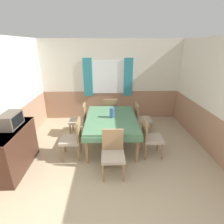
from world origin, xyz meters
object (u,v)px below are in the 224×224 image
chair_left_near (73,137)px  chair_head_near (113,152)px  dining_table (111,121)px  chair_right_far (141,118)px  tv (11,120)px  sideboard (14,149)px  vase (112,113)px  chair_left_far (80,118)px  chair_head_window (110,111)px  chair_right_near (150,136)px

chair_left_near → chair_head_near: 1.04m
dining_table → chair_right_far: bearing=31.8°
dining_table → chair_left_near: size_ratio=1.96×
chair_left_near → tv: (-1.13, -0.27, 0.55)m
chair_head_near → tv: 2.08m
sideboard → vase: 2.24m
chair_left_far → sideboard: chair_left_far is taller
chair_head_window → chair_head_near: same height
dining_table → chair_left_near: (-0.86, -0.53, -0.14)m
dining_table → tv: 2.18m
chair_head_window → sideboard: (-1.98, -2.04, -0.03)m
vase → chair_left_near: bearing=-147.8°
chair_left_near → chair_head_window: bearing=-27.5°
chair_right_far → tv: bearing=-64.9°
chair_head_window → chair_right_near: bearing=-62.5°
chair_head_near → sideboard: 1.99m
tv → chair_right_far: bearing=25.1°
dining_table → chair_head_near: size_ratio=1.96×
vase → chair_right_near: bearing=-33.3°
chair_head_window → chair_right_far: size_ratio=1.00×
sideboard → chair_left_far: bearing=52.4°
chair_left_near → chair_head_near: size_ratio=1.00×
dining_table → chair_right_far: size_ratio=1.96×
chair_right_far → sideboard: size_ratio=0.73×
chair_right_near → chair_head_window: bearing=-152.5°
chair_head_window → sideboard: bearing=-134.2°
chair_right_near → vase: (-0.84, 0.55, 0.37)m
tv → vase: 2.17m
dining_table → chair_left_far: size_ratio=1.96×
chair_right_far → chair_left_far: size_ratio=1.00×
chair_head_near → vase: 1.19m
tv → chair_left_far: bearing=49.8°
dining_table → tv: bearing=-158.0°
chair_right_far → dining_table: bearing=-58.2°
dining_table → tv: size_ratio=3.44×
sideboard → chair_left_near: bearing=19.2°
chair_right_near → tv: bearing=-84.6°
chair_right_near → tv: size_ratio=1.76×
chair_head_window → chair_right_far: 1.04m
vase → chair_head_near: bearing=-90.9°
vase → dining_table: bearing=-131.8°
chair_left_far → chair_head_window: bearing=-55.9°
chair_right_near → chair_head_near: 1.04m
chair_left_far → sideboard: 1.84m
dining_table → sideboard: sideboard is taller
chair_right_near → chair_right_far: 1.07m
dining_table → chair_left_near: 1.02m
chair_left_far → vase: size_ratio=3.63×
chair_left_near → dining_table: bearing=-58.2°
chair_right_near → sideboard: 2.86m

